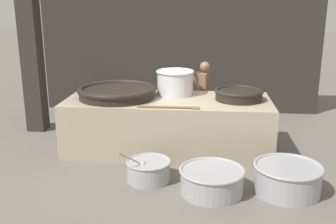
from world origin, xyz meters
The scene contains 12 objects.
ground_plane centered at (0.00, 0.00, 0.00)m, with size 60.00×60.00×0.00m, color #666059.
back_wall centered at (0.00, 2.79, 1.65)m, with size 6.67×0.24×3.31m, color #2D2826.
support_pillar centered at (-2.86, 0.92, 1.65)m, with size 0.36×0.36×3.31m, color #2D2826.
hearth_platform centered at (0.00, 0.00, 0.48)m, with size 3.62×1.45×0.95m.
giant_wok_near centered at (-0.92, 0.02, 1.06)m, with size 1.41×1.41×0.20m.
giant_wok_far centered at (1.24, 0.06, 1.06)m, with size 0.85×0.85×0.19m.
stock_pot centered at (0.10, 0.36, 1.19)m, with size 0.70×0.70×0.45m.
stirring_paddle centered at (0.12, -0.62, 0.97)m, with size 1.01×0.10×0.04m.
cook centered at (0.63, 1.01, 0.80)m, with size 0.41×0.58×1.48m.
prep_bowl_vegetables centered at (-0.17, -1.32, 0.18)m, with size 0.72×0.75×0.60m.
prep_bowl_meat centered at (1.84, -1.51, 0.23)m, with size 0.97×0.97×0.42m.
prep_bowl_extra centered at (0.78, -1.62, 0.20)m, with size 0.93×0.93×0.36m.
Camera 1 is at (0.66, -6.73, 2.62)m, focal length 42.00 mm.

